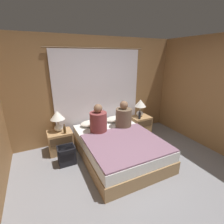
{
  "coord_description": "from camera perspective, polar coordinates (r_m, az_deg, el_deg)",
  "views": [
    {
      "loc": [
        -1.43,
        -1.69,
        2.06
      ],
      "look_at": [
        0.0,
        1.27,
        0.92
      ],
      "focal_mm": 26.0,
      "sensor_mm": 36.0,
      "label": 1
    }
  ],
  "objects": [
    {
      "name": "ground_plane",
      "position": [
        3.03,
        11.55,
        -24.24
      ],
      "size": [
        16.0,
        16.0,
        0.0
      ],
      "primitive_type": "plane",
      "color": "gray"
    },
    {
      "name": "wall_back",
      "position": [
        4.12,
        -4.97,
        7.74
      ],
      "size": [
        4.27,
        0.06,
        2.5
      ],
      "color": "olive",
      "rests_on": "ground_plane"
    },
    {
      "name": "curtain_panel",
      "position": [
        4.09,
        -4.6,
        5.77
      ],
      "size": [
        2.4,
        0.03,
        2.24
      ],
      "color": "silver",
      "rests_on": "ground_plane"
    },
    {
      "name": "bed",
      "position": [
        3.54,
        2.16,
        -12.03
      ],
      "size": [
        1.48,
        2.0,
        0.47
      ],
      "color": "#99754C",
      "rests_on": "ground_plane"
    },
    {
      "name": "nightstand_left",
      "position": [
        3.86,
        -17.64,
        -9.9
      ],
      "size": [
        0.52,
        0.41,
        0.49
      ],
      "color": "#A87F51",
      "rests_on": "ground_plane"
    },
    {
      "name": "nightstand_right",
      "position": [
        4.59,
        9.88,
        -4.45
      ],
      "size": [
        0.52,
        0.41,
        0.49
      ],
      "color": "#A87F51",
      "rests_on": "ground_plane"
    },
    {
      "name": "lamp_left",
      "position": [
        3.68,
        -18.6,
        -2.07
      ],
      "size": [
        0.31,
        0.31,
        0.47
      ],
      "color": "silver",
      "rests_on": "nightstand_left"
    },
    {
      "name": "lamp_right",
      "position": [
        4.44,
        9.91,
        2.25
      ],
      "size": [
        0.31,
        0.31,
        0.47
      ],
      "color": "silver",
      "rests_on": "nightstand_right"
    },
    {
      "name": "pillow_left",
      "position": [
        3.93,
        -7.38,
        -3.96
      ],
      "size": [
        0.52,
        0.35,
        0.12
      ],
      "color": "silver",
      "rests_on": "bed"
    },
    {
      "name": "pillow_right",
      "position": [
        4.16,
        1.14,
        -2.45
      ],
      "size": [
        0.52,
        0.35,
        0.12
      ],
      "color": "silver",
      "rests_on": "bed"
    },
    {
      "name": "blanket_on_bed",
      "position": [
        3.18,
        4.82,
        -10.69
      ],
      "size": [
        1.42,
        1.33,
        0.03
      ],
      "color": "slate",
      "rests_on": "bed"
    },
    {
      "name": "person_left_in_bed",
      "position": [
        3.53,
        -4.82,
        -3.17
      ],
      "size": [
        0.37,
        0.37,
        0.64
      ],
      "color": "brown",
      "rests_on": "bed"
    },
    {
      "name": "person_right_in_bed",
      "position": [
        3.78,
        4.1,
        -1.65
      ],
      "size": [
        0.37,
        0.37,
        0.63
      ],
      "color": "brown",
      "rests_on": "bed"
    },
    {
      "name": "beer_bottle_on_left_stand",
      "position": [
        3.62,
        -16.32,
        -6.0
      ],
      "size": [
        0.06,
        0.06,
        0.21
      ],
      "color": "#513819",
      "rests_on": "nightstand_left"
    },
    {
      "name": "beer_bottle_on_right_stand",
      "position": [
        4.3,
        9.68,
        -1.26
      ],
      "size": [
        0.06,
        0.06,
        0.23
      ],
      "color": "black",
      "rests_on": "nightstand_right"
    },
    {
      "name": "backpack_on_floor",
      "position": [
        3.45,
        -15.7,
        -14.06
      ],
      "size": [
        0.33,
        0.28,
        0.38
      ],
      "color": "black",
      "rests_on": "ground_plane"
    }
  ]
}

